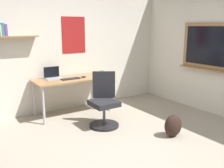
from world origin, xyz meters
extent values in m
plane|color=#9E9384|center=(0.00, 0.00, 0.00)|extent=(5.20, 5.20, 0.00)
cube|color=silver|center=(0.00, 2.45, 1.30)|extent=(5.00, 0.10, 2.60)
cube|color=#997047|center=(-0.84, 2.30, 1.55)|extent=(0.68, 0.20, 0.02)
cube|color=#A51E1E|center=(0.29, 2.39, 1.55)|extent=(0.52, 0.01, 0.74)
cube|color=silver|center=(-1.14, 2.33, 1.66)|extent=(0.02, 0.14, 0.19)
cube|color=teal|center=(-1.10, 2.33, 1.68)|extent=(0.04, 0.14, 0.23)
cube|color=#7A3D99|center=(-1.05, 2.33, 1.66)|extent=(0.04, 0.14, 0.20)
cube|color=#997047|center=(2.38, 0.72, 1.35)|extent=(0.04, 1.10, 0.90)
cube|color=black|center=(2.37, 0.72, 1.35)|extent=(0.01, 0.94, 0.76)
cube|color=#997047|center=(2.34, 0.72, 0.89)|extent=(0.12, 1.10, 0.03)
cube|color=#997047|center=(0.06, 2.03, 0.71)|extent=(1.53, 0.67, 0.03)
cylinder|color=#B7B7BC|center=(-0.64, 1.76, 0.35)|extent=(0.04, 0.04, 0.70)
cylinder|color=#B7B7BC|center=(0.76, 1.76, 0.35)|extent=(0.04, 0.04, 0.70)
cylinder|color=#B7B7BC|center=(-0.64, 2.31, 0.35)|extent=(0.04, 0.04, 0.70)
cylinder|color=#B7B7BC|center=(0.76, 2.31, 0.35)|extent=(0.04, 0.04, 0.70)
cylinder|color=black|center=(0.21, 1.09, 0.02)|extent=(0.52, 0.52, 0.04)
cylinder|color=#4C4C51|center=(0.21, 1.09, 0.21)|extent=(0.05, 0.05, 0.34)
cube|color=#232328|center=(0.21, 1.09, 0.42)|extent=(0.44, 0.44, 0.09)
cube|color=#232328|center=(0.31, 1.26, 0.71)|extent=(0.38, 0.27, 0.48)
cube|color=#ADAFB5|center=(-0.28, 2.15, 0.74)|extent=(0.31, 0.21, 0.02)
cube|color=black|center=(-0.28, 2.25, 0.85)|extent=(0.31, 0.01, 0.21)
cube|color=black|center=(-0.02, 1.95, 0.74)|extent=(0.37, 0.13, 0.02)
ellipsoid|color=#262628|center=(0.26, 1.95, 0.74)|extent=(0.10, 0.06, 0.03)
cylinder|color=#338C4C|center=(0.72, 2.00, 0.77)|extent=(0.08, 0.08, 0.09)
ellipsoid|color=black|center=(0.91, 0.12, 0.18)|extent=(0.32, 0.22, 0.36)
camera|label=1|loc=(-2.03, -2.54, 1.74)|focal=41.14mm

